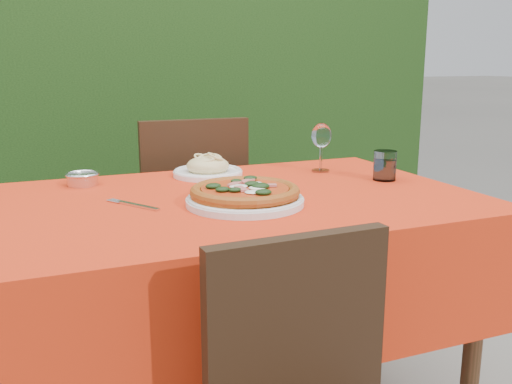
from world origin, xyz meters
name	(u,v)px	position (x,y,z in m)	size (l,w,h in m)	color
hedge	(134,99)	(0.00, 1.55, 0.92)	(3.20, 0.55, 1.78)	black
dining_table	(243,248)	(0.00, 0.00, 0.60)	(1.26, 0.86, 0.75)	#432615
chair_far	(190,214)	(0.04, 0.69, 0.52)	(0.42, 0.42, 0.90)	black
pizza_plate	(245,195)	(-0.03, -0.09, 0.77)	(0.36, 0.36, 0.06)	silver
pasta_plate	(208,169)	(0.00, 0.30, 0.77)	(0.22, 0.22, 0.06)	white
water_glass	(385,167)	(0.48, 0.03, 0.79)	(0.07, 0.07, 0.09)	silver
wine_glass	(321,138)	(0.37, 0.23, 0.86)	(0.07, 0.07, 0.16)	white
fork	(138,206)	(-0.29, -0.01, 0.75)	(0.02, 0.19, 0.01)	silver
steel_ramekin	(83,180)	(-0.39, 0.31, 0.76)	(0.09, 0.09, 0.03)	silver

